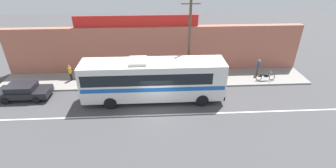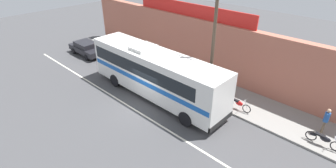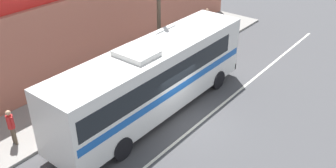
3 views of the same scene
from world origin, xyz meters
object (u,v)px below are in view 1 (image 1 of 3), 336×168
Objects in this scene: pedestrian_by_curb at (91,74)px; pedestrian_near_shop at (70,72)px; intercity_bus at (152,78)px; parked_car at (24,91)px; utility_pole at (189,42)px; pedestrian_far_left at (258,66)px; motorcycle_blue at (265,76)px; motorcycle_red at (211,78)px.

pedestrian_near_shop is at bearing 162.17° from pedestrian_by_curb.
pedestrian_near_shop is (-8.01, 3.77, -0.99)m from intercity_bus.
pedestrian_by_curb reaches higher than pedestrian_near_shop.
intercity_bus is 11.27m from parked_car.
intercity_bus is 1.46× the size of utility_pole.
utility_pole reaches higher than pedestrian_far_left.
utility_pole is 4.17× the size of motorcycle_blue.
pedestrian_by_curb reaches higher than motorcycle_blue.
motorcycle_blue is at bearing 0.90° from motorcycle_red.
motorcycle_red is at bearing -4.83° from pedestrian_near_shop.
pedestrian_by_curb reaches higher than motorcycle_red.
pedestrian_near_shop is (-11.32, 1.39, -3.23)m from utility_pole.
intercity_bus is at bearing -166.22° from motorcycle_blue.
motorcycle_red is at bearing -165.70° from pedestrian_far_left.
pedestrian_far_left is (10.68, 3.91, -0.92)m from intercity_bus.
pedestrian_by_curb is (-11.39, 0.44, 0.58)m from motorcycle_red.
utility_pole reaches higher than motorcycle_blue.
pedestrian_near_shop is at bearing 43.03° from parked_car.
parked_car reaches higher than motorcycle_blue.
parked_car is 16.86m from motorcycle_red.
motorcycle_red is (5.60, 2.62, -1.50)m from intercity_bus.
parked_car is at bearing -175.15° from motorcycle_blue.
utility_pole is at bearing -168.24° from pedestrian_far_left.
pedestrian_by_curb is 1.00× the size of pedestrian_far_left.
intercity_bus reaches higher than motorcycle_red.
utility_pole reaches higher than pedestrian_by_curb.
utility_pole is 8.56m from motorcycle_blue.
motorcycle_blue is 1.12× the size of pedestrian_far_left.
parked_car is at bearing 175.80° from intercity_bus.
utility_pole is at bearing -7.00° from pedestrian_near_shop.
motorcycle_red is at bearing 5.99° from utility_pole.
parked_car is at bearing -136.97° from pedestrian_near_shop.
pedestrian_by_curb is 1.07× the size of pedestrian_near_shop.
utility_pole reaches higher than motorcycle_red.
parked_car is at bearing -171.95° from pedestrian_far_left.
pedestrian_near_shop is (-13.61, 1.15, 0.51)m from motorcycle_red.
parked_car is at bearing -173.87° from utility_pole.
pedestrian_near_shop is at bearing 154.82° from intercity_bus.
intercity_bus reaches higher than pedestrian_near_shop.
parked_car is 2.54× the size of pedestrian_by_curb.
pedestrian_far_left is (5.07, 1.29, 0.58)m from motorcycle_red.
pedestrian_far_left is (21.84, 3.09, 0.41)m from parked_car.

